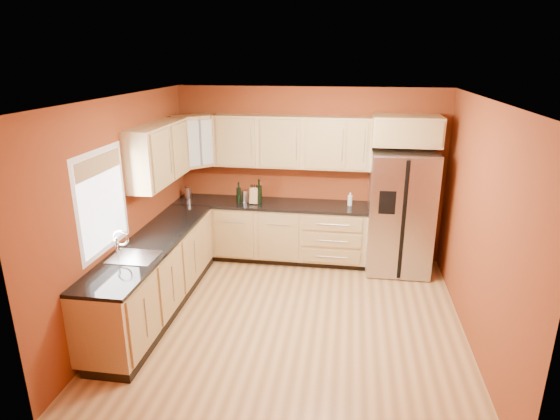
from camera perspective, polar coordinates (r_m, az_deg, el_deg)
name	(u,v)px	position (r m, az deg, el deg)	size (l,w,h in m)	color
floor	(292,319)	(5.80, 1.46, -13.14)	(4.00, 4.00, 0.00)	#9E6E3D
ceiling	(294,99)	(4.96, 1.71, 13.41)	(4.00, 4.00, 0.00)	silver
wall_back	(309,175)	(7.14, 3.57, 4.33)	(4.00, 0.04, 2.60)	maroon
wall_front	(258,308)	(3.43, -2.68, -11.89)	(4.00, 0.04, 2.60)	maroon
wall_left	(125,209)	(5.81, -18.39, 0.11)	(0.04, 4.00, 2.60)	maroon
wall_right	(480,227)	(5.39, 23.21, -1.90)	(0.04, 4.00, 2.60)	maroon
base_cabinets_back	(271,232)	(7.19, -1.16, -2.74)	(2.90, 0.60, 0.88)	#9D844C
base_cabinets_left	(155,277)	(6.00, -14.98, -7.84)	(0.60, 2.80, 0.88)	#9D844C
countertop_back	(270,204)	(7.02, -1.19, 0.73)	(2.90, 0.62, 0.04)	black
countertop_left	(153,242)	(5.82, -15.26, -3.78)	(0.62, 2.80, 0.04)	black
upper_cabinets_back	(292,142)	(6.90, 1.44, 8.32)	(2.30, 0.33, 0.75)	#9D844C
upper_cabinets_left	(159,154)	(6.25, -14.57, 6.68)	(0.33, 1.35, 0.75)	#9D844C
corner_upper_cabinet	(195,141)	(7.06, -10.36, 8.26)	(0.62, 0.33, 0.75)	#9D844C
over_fridge_cabinet	(406,130)	(6.72, 15.16, 9.37)	(0.92, 0.60, 0.40)	#9D844C
refrigerator	(400,212)	(6.91, 14.43, -0.25)	(0.90, 0.75, 1.78)	silver
window	(102,201)	(5.31, -20.83, 0.99)	(0.03, 0.90, 1.00)	white
sink_faucet	(133,245)	(5.34, -17.52, -4.06)	(0.50, 0.42, 0.30)	silver
canister_left	(188,193)	(7.36, -11.17, 2.06)	(0.11, 0.11, 0.17)	silver
canister_right	(245,196)	(7.05, -4.24, 1.71)	(0.11, 0.11, 0.18)	silver
wine_bottle_a	(239,193)	(7.00, -5.05, 2.13)	(0.07, 0.07, 0.32)	black
wine_bottle_b	(259,191)	(6.95, -2.55, 2.28)	(0.08, 0.08, 0.37)	black
knife_block	(254,195)	(6.97, -3.14, 1.78)	(0.12, 0.11, 0.24)	tan
soap_dispenser	(350,199)	(6.95, 8.53, 1.33)	(0.07, 0.07, 0.19)	white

